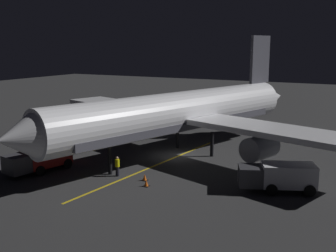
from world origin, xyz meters
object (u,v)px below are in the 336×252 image
at_px(airliner, 182,113).
at_px(traffic_cone_near_right, 145,178).
at_px(traffic_cone_near_left, 146,183).
at_px(ground_crew_worker, 117,166).
at_px(baggage_truck, 41,158).
at_px(catering_truck, 280,177).

height_order(airliner, traffic_cone_near_right, airliner).
height_order(traffic_cone_near_left, traffic_cone_near_right, same).
distance_m(ground_crew_worker, traffic_cone_near_right, 2.78).
bearing_deg(traffic_cone_near_right, baggage_truck, 12.82).
height_order(baggage_truck, traffic_cone_near_left, baggage_truck).
xyz_separation_m(catering_truck, traffic_cone_near_left, (9.70, 3.89, -0.90)).
bearing_deg(baggage_truck, traffic_cone_near_right, -167.18).
height_order(catering_truck, traffic_cone_near_right, catering_truck).
bearing_deg(traffic_cone_near_right, catering_truck, -165.80).
bearing_deg(baggage_truck, airliner, -128.35).
bearing_deg(traffic_cone_near_left, baggage_truck, 5.25).
bearing_deg(catering_truck, traffic_cone_near_left, 21.84).
relative_size(baggage_truck, ground_crew_worker, 3.62).
relative_size(catering_truck, ground_crew_worker, 3.53).
distance_m(ground_crew_worker, traffic_cone_near_left, 3.81).
relative_size(airliner, ground_crew_worker, 21.47).
bearing_deg(baggage_truck, traffic_cone_near_left, -174.75).
bearing_deg(airliner, traffic_cone_near_right, 95.75).
xyz_separation_m(catering_truck, traffic_cone_near_right, (10.58, 2.68, -0.90)).
distance_m(traffic_cone_near_left, traffic_cone_near_right, 1.49).
bearing_deg(catering_truck, traffic_cone_near_right, 14.20).
relative_size(airliner, baggage_truck, 5.94).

